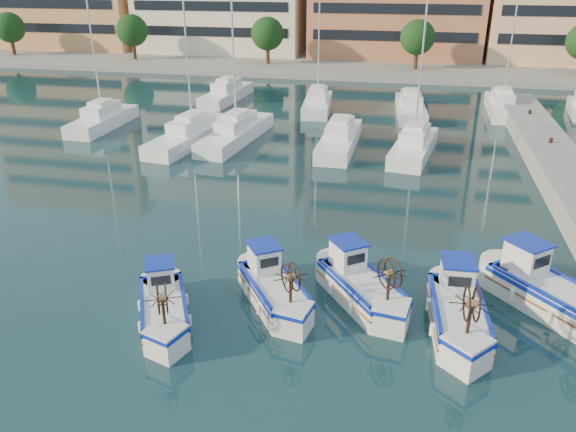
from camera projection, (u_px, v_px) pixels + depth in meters
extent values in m
plane|color=#1B3F46|center=(277.00, 327.00, 19.79)|extent=(300.00, 300.00, 0.00)
cube|color=gray|center=(387.00, 55.00, 79.47)|extent=(180.00, 40.00, 0.60)
cylinder|color=#3F2B19|center=(13.00, 48.00, 76.81)|extent=(0.50, 0.50, 3.00)
sphere|color=#194117|center=(9.00, 27.00, 75.71)|extent=(4.00, 4.00, 4.00)
cylinder|color=#3F2B19|center=(134.00, 52.00, 73.25)|extent=(0.50, 0.50, 3.00)
sphere|color=#194117|center=(132.00, 30.00, 72.16)|extent=(4.00, 4.00, 4.00)
cylinder|color=#3F2B19|center=(268.00, 56.00, 69.70)|extent=(0.50, 0.50, 3.00)
sphere|color=#194117|center=(267.00, 34.00, 68.60)|extent=(4.00, 4.00, 4.00)
cylinder|color=#3F2B19|center=(415.00, 61.00, 66.14)|extent=(0.50, 0.50, 3.00)
sphere|color=#194117|center=(418.00, 37.00, 65.05)|extent=(4.00, 4.00, 4.00)
cube|color=white|center=(103.00, 121.00, 44.27)|extent=(2.21, 7.97, 1.00)
cylinder|color=silver|center=(93.00, 49.00, 42.04)|extent=(0.12, 0.12, 11.00)
cube|color=white|center=(193.00, 136.00, 40.45)|extent=(3.62, 10.33, 1.00)
cylinder|color=silver|center=(187.00, 57.00, 38.22)|extent=(0.12, 0.12, 11.00)
cube|color=white|center=(236.00, 134.00, 40.79)|extent=(3.15, 10.11, 1.00)
cylinder|color=silver|center=(233.00, 57.00, 38.56)|extent=(0.12, 0.12, 11.00)
cube|color=white|center=(340.00, 141.00, 39.28)|extent=(2.24, 8.93, 1.00)
cube|color=white|center=(414.00, 148.00, 37.71)|extent=(3.30, 8.25, 1.00)
cylinder|color=silver|center=(421.00, 64.00, 35.48)|extent=(0.12, 0.12, 11.00)
cube|color=white|center=(227.00, 95.00, 53.33)|extent=(2.80, 9.12, 1.00)
cube|color=white|center=(317.00, 105.00, 49.51)|extent=(2.92, 7.97, 1.00)
cylinder|color=silver|center=(319.00, 40.00, 47.28)|extent=(0.12, 0.12, 11.00)
cube|color=white|center=(410.00, 109.00, 48.07)|extent=(2.94, 9.15, 1.00)
cube|color=white|center=(501.00, 107.00, 48.63)|extent=(2.37, 8.81, 1.00)
cylinder|color=silver|center=(512.00, 41.00, 46.40)|extent=(0.12, 0.12, 11.00)
cube|color=white|center=(164.00, 312.00, 19.85)|extent=(2.99, 3.91, 0.90)
cube|color=#0C22A0|center=(163.00, 303.00, 19.71)|extent=(3.08, 4.02, 0.14)
cube|color=blue|center=(163.00, 305.00, 19.73)|extent=(2.52, 3.43, 0.05)
cube|color=white|center=(161.00, 275.00, 20.39)|extent=(1.34, 1.42, 0.94)
cube|color=#0C22A0|center=(159.00, 263.00, 20.18)|extent=(1.51, 1.59, 0.07)
cylinder|color=#331E14|center=(164.00, 313.00, 18.10)|extent=(0.10, 0.10, 0.99)
cylinder|color=brown|center=(162.00, 299.00, 17.88)|extent=(0.35, 0.34, 0.24)
torus|color=#331E14|center=(158.00, 299.00, 17.85)|extent=(0.50, 0.92, 1.00)
torus|color=#331E14|center=(166.00, 298.00, 17.91)|extent=(0.50, 0.92, 1.00)
cube|color=white|center=(274.00, 293.00, 20.95)|extent=(3.44, 4.00, 0.94)
cube|color=#0C22A0|center=(274.00, 285.00, 20.81)|extent=(3.55, 4.12, 0.14)
cube|color=blue|center=(274.00, 286.00, 20.83)|extent=(2.94, 3.49, 0.05)
cube|color=white|center=(264.00, 258.00, 21.47)|extent=(1.47, 1.51, 0.98)
cube|color=#0C22A0|center=(264.00, 245.00, 21.25)|extent=(1.65, 1.70, 0.07)
cylinder|color=#331E14|center=(290.00, 291.00, 19.19)|extent=(0.11, 0.11, 1.04)
cylinder|color=brown|center=(291.00, 277.00, 18.97)|extent=(0.38, 0.37, 0.25)
torus|color=#331E14|center=(287.00, 278.00, 18.92)|extent=(0.64, 0.90, 1.04)
torus|color=#331E14|center=(294.00, 277.00, 19.01)|extent=(0.64, 0.90, 1.04)
cube|color=white|center=(361.00, 291.00, 21.08)|extent=(3.67, 4.13, 0.98)
cube|color=#0C22A0|center=(362.00, 282.00, 20.93)|extent=(3.78, 4.25, 0.15)
cube|color=blue|center=(362.00, 283.00, 20.95)|extent=(3.14, 3.60, 0.06)
cube|color=white|center=(348.00, 254.00, 21.60)|extent=(1.54, 1.58, 1.02)
cube|color=#0C22A0|center=(348.00, 241.00, 21.37)|extent=(1.74, 1.77, 0.07)
cylinder|color=#331E14|center=(388.00, 288.00, 19.27)|extent=(0.11, 0.11, 1.08)
cylinder|color=brown|center=(390.00, 274.00, 19.03)|extent=(0.39, 0.39, 0.26)
torus|color=#331E14|center=(386.00, 274.00, 18.98)|extent=(0.70, 0.91, 1.09)
torus|color=#331E14|center=(393.00, 273.00, 19.08)|extent=(0.70, 0.91, 1.09)
cube|color=white|center=(458.00, 318.00, 19.42)|extent=(2.02, 4.15, 1.01)
cube|color=#0C22A0|center=(459.00, 308.00, 19.26)|extent=(2.08, 4.27, 0.15)
cube|color=blue|center=(459.00, 310.00, 19.29)|extent=(1.61, 3.72, 0.06)
cube|color=white|center=(457.00, 275.00, 20.04)|extent=(1.14, 1.32, 1.06)
cube|color=#0C22A0|center=(459.00, 261.00, 19.81)|extent=(1.30, 1.48, 0.08)
cylinder|color=#331E14|center=(469.00, 320.00, 17.43)|extent=(0.12, 0.12, 1.11)
cylinder|color=brown|center=(472.00, 304.00, 17.18)|extent=(0.33, 0.29, 0.27)
torus|color=#331E14|center=(467.00, 304.00, 17.20)|extent=(0.15, 1.13, 1.12)
torus|color=#331E14|center=(476.00, 304.00, 17.17)|extent=(0.15, 1.13, 1.12)
cube|color=white|center=(549.00, 297.00, 20.57)|extent=(4.22, 4.43, 1.07)
cube|color=#0C22A0|center=(551.00, 288.00, 20.40)|extent=(4.34, 4.56, 0.16)
cube|color=blue|center=(551.00, 289.00, 20.43)|extent=(3.63, 3.84, 0.06)
cube|color=white|center=(526.00, 257.00, 21.10)|extent=(1.72, 1.74, 1.12)
cube|color=#0C22A0|center=(529.00, 242.00, 20.85)|extent=(1.94, 1.95, 0.08)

